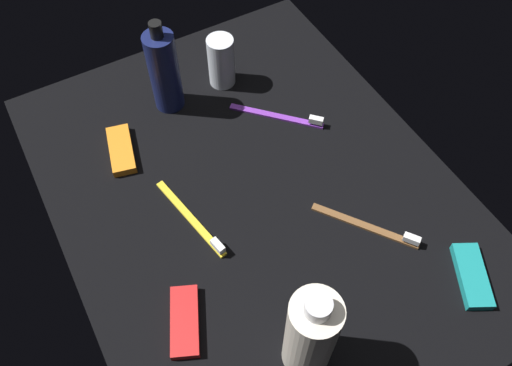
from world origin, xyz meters
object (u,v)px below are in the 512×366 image
(lotion_bottle, at_px, (164,71))
(bodywash_bottle, at_px, (311,335))
(snack_bar_red, at_px, (185,321))
(toothbrush_yellow, at_px, (194,221))
(deodorant_stick, at_px, (221,61))
(snack_bar_teal, at_px, (472,276))
(toothbrush_purple, at_px, (282,116))
(toothbrush_brown, at_px, (372,227))
(snack_bar_orange, at_px, (121,150))

(lotion_bottle, xyz_separation_m, bodywash_bottle, (0.53, -0.03, 0.01))
(snack_bar_red, bearing_deg, toothbrush_yellow, 174.05)
(deodorant_stick, xyz_separation_m, toothbrush_yellow, (0.26, -0.19, -0.05))
(deodorant_stick, bearing_deg, snack_bar_teal, 13.90)
(toothbrush_yellow, bearing_deg, toothbrush_purple, 117.20)
(lotion_bottle, xyz_separation_m, toothbrush_brown, (0.41, 0.17, -0.08))
(bodywash_bottle, distance_m, toothbrush_brown, 0.25)
(toothbrush_brown, bearing_deg, toothbrush_yellow, -121.47)
(toothbrush_yellow, xyz_separation_m, snack_bar_orange, (-0.19, -0.05, 0.00))
(toothbrush_yellow, bearing_deg, snack_bar_orange, -165.49)
(lotion_bottle, relative_size, bodywash_bottle, 0.96)
(lotion_bottle, distance_m, snack_bar_orange, 0.16)
(toothbrush_yellow, distance_m, snack_bar_teal, 0.44)
(snack_bar_red, distance_m, snack_bar_orange, 0.34)
(toothbrush_purple, bearing_deg, snack_bar_red, -50.44)
(bodywash_bottle, height_order, snack_bar_red, bodywash_bottle)
(bodywash_bottle, relative_size, deodorant_stick, 1.90)
(toothbrush_yellow, xyz_separation_m, snack_bar_red, (0.14, -0.08, 0.00))
(toothbrush_yellow, bearing_deg, bodywash_bottle, 9.21)
(lotion_bottle, height_order, deodorant_stick, lotion_bottle)
(toothbrush_brown, xyz_separation_m, toothbrush_purple, (-0.27, -0.00, 0.00))
(toothbrush_yellow, bearing_deg, snack_bar_red, -30.13)
(lotion_bottle, relative_size, snack_bar_teal, 1.81)
(toothbrush_brown, bearing_deg, bodywash_bottle, -59.55)
(lotion_bottle, xyz_separation_m, snack_bar_orange, (0.07, -0.12, -0.08))
(deodorant_stick, relative_size, snack_bar_orange, 0.99)
(bodywash_bottle, bearing_deg, toothbrush_purple, 153.28)
(bodywash_bottle, relative_size, toothbrush_brown, 1.29)
(bodywash_bottle, height_order, toothbrush_brown, bodywash_bottle)
(toothbrush_purple, bearing_deg, toothbrush_brown, 0.85)
(lotion_bottle, xyz_separation_m, snack_bar_teal, (0.55, 0.25, -0.08))
(snack_bar_teal, bearing_deg, deodorant_stick, -138.20)
(deodorant_stick, distance_m, snack_bar_red, 0.49)
(deodorant_stick, height_order, toothbrush_yellow, deodorant_stick)
(deodorant_stick, xyz_separation_m, snack_bar_teal, (0.56, 0.14, -0.04))
(toothbrush_purple, distance_m, snack_bar_orange, 0.30)
(bodywash_bottle, bearing_deg, toothbrush_brown, 120.45)
(bodywash_bottle, distance_m, toothbrush_purple, 0.45)
(snack_bar_red, bearing_deg, deodorant_stick, 170.56)
(lotion_bottle, height_order, toothbrush_yellow, lotion_bottle)
(toothbrush_yellow, distance_m, snack_bar_orange, 0.20)
(deodorant_stick, distance_m, toothbrush_yellow, 0.33)
(toothbrush_brown, bearing_deg, toothbrush_purple, -179.15)
(toothbrush_purple, bearing_deg, bodywash_bottle, -26.72)
(deodorant_stick, xyz_separation_m, snack_bar_red, (0.41, -0.27, -0.04))
(lotion_bottle, height_order, snack_bar_teal, lotion_bottle)
(lotion_bottle, relative_size, toothbrush_brown, 1.24)
(bodywash_bottle, distance_m, snack_bar_teal, 0.30)
(toothbrush_brown, distance_m, snack_bar_teal, 0.17)
(bodywash_bottle, xyz_separation_m, toothbrush_yellow, (-0.27, -0.04, -0.08))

